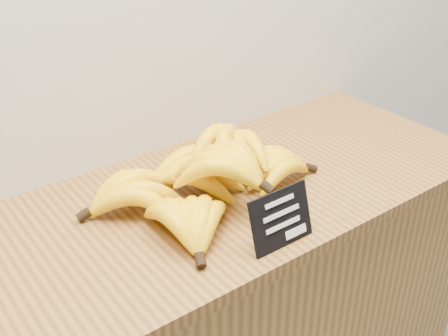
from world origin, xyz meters
TOP-DOWN VIEW (x-y plane):
  - counter_top at (0.17, 2.75)m, footprint 1.34×0.54m
  - chalkboard_sign at (0.18, 2.53)m, footprint 0.14×0.04m
  - banana_pile at (0.15, 2.75)m, footprint 0.53×0.39m

SIDE VIEW (x-z plane):
  - counter_top at x=0.17m, z-range 0.90..0.93m
  - banana_pile at x=0.15m, z-range 0.92..1.05m
  - chalkboard_sign at x=0.18m, z-range 0.93..1.04m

